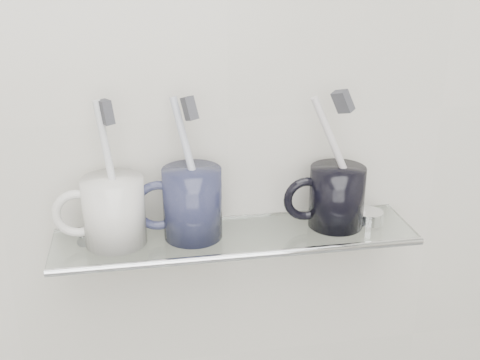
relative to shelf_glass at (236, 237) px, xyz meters
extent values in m
plane|color=beige|center=(0.00, 0.06, 0.15)|extent=(2.50, 0.00, 2.50)
cube|color=silver|center=(0.00, 0.00, 0.00)|extent=(0.50, 0.12, 0.01)
cylinder|color=silver|center=(0.00, -0.06, 0.00)|extent=(0.50, 0.01, 0.01)
cylinder|color=silver|center=(-0.21, 0.05, -0.01)|extent=(0.02, 0.03, 0.02)
cylinder|color=silver|center=(0.21, 0.05, -0.01)|extent=(0.02, 0.03, 0.02)
cylinder|color=silver|center=(-0.16, 0.00, 0.05)|extent=(0.09, 0.09, 0.09)
torus|color=silver|center=(-0.21, 0.00, 0.05)|extent=(0.07, 0.01, 0.07)
cylinder|color=silver|center=(-0.16, 0.00, 0.10)|extent=(0.03, 0.02, 0.19)
cube|color=#38383E|center=(-0.16, 0.00, 0.19)|extent=(0.02, 0.03, 0.03)
cylinder|color=#191C39|center=(-0.06, 0.00, 0.05)|extent=(0.08, 0.08, 0.10)
torus|color=#191C39|center=(-0.10, 0.00, 0.05)|extent=(0.07, 0.01, 0.07)
cylinder|color=#ACB2C6|center=(-0.06, 0.00, 0.10)|extent=(0.05, 0.05, 0.19)
cube|color=#38383E|center=(-0.06, 0.00, 0.19)|extent=(0.02, 0.03, 0.04)
cylinder|color=black|center=(0.15, 0.00, 0.05)|extent=(0.08, 0.08, 0.09)
torus|color=black|center=(0.10, 0.00, 0.05)|extent=(0.06, 0.01, 0.06)
cylinder|color=silver|center=(0.15, 0.00, 0.10)|extent=(0.09, 0.02, 0.18)
cube|color=#38383E|center=(0.15, 0.00, 0.19)|extent=(0.03, 0.03, 0.04)
cylinder|color=silver|center=(0.20, 0.00, 0.01)|extent=(0.04, 0.04, 0.02)
camera|label=1|loc=(-0.12, -0.74, 0.38)|focal=45.00mm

